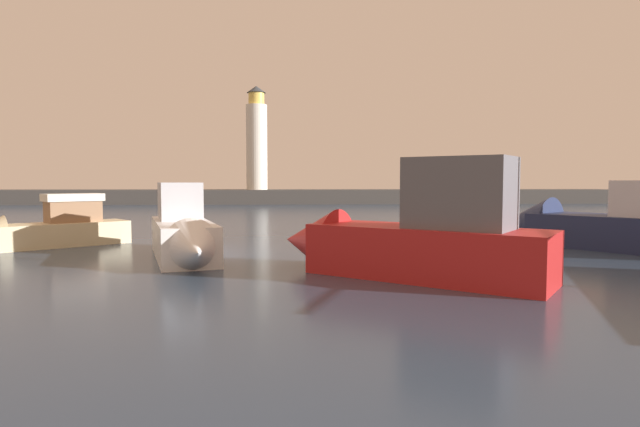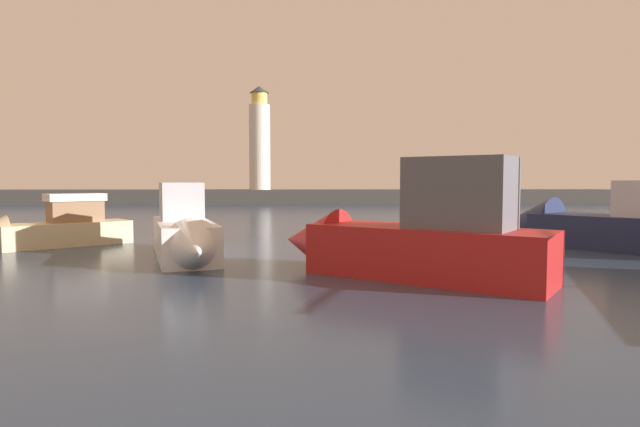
% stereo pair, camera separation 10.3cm
% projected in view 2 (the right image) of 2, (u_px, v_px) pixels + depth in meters
% --- Properties ---
extents(ground_plane, '(220.00, 220.00, 0.00)m').
position_uv_depth(ground_plane, '(316.00, 225.00, 34.01)').
color(ground_plane, '#2D3D51').
extents(breakwater, '(80.71, 6.82, 1.76)m').
position_uv_depth(breakwater, '(306.00, 197.00, 66.59)').
color(breakwater, '#423F3D').
rests_on(breakwater, ground_plane).
extents(lighthouse, '(2.64, 2.64, 13.00)m').
position_uv_depth(lighthouse, '(260.00, 141.00, 65.89)').
color(lighthouse, silver).
rests_on(lighthouse, breakwater).
extents(motorboat_0, '(7.59, 8.80, 3.44)m').
position_uv_depth(motorboat_0, '(590.00, 226.00, 22.56)').
color(motorboat_0, '#1E284C').
rests_on(motorboat_0, ground_plane).
extents(motorboat_2, '(8.25, 6.99, 3.79)m').
position_uv_depth(motorboat_2, '(404.00, 237.00, 15.57)').
color(motorboat_2, '#B21E1E').
rests_on(motorboat_2, ground_plane).
extents(motorboat_3, '(4.04, 7.79, 2.96)m').
position_uv_depth(motorboat_3, '(185.00, 233.00, 18.88)').
color(motorboat_3, white).
rests_on(motorboat_3, ground_plane).
extents(motorboat_4, '(6.25, 5.54, 2.61)m').
position_uv_depth(motorboat_4, '(46.00, 230.00, 22.54)').
color(motorboat_4, beige).
rests_on(motorboat_4, ground_plane).
extents(mooring_buoy, '(0.86, 0.86, 0.86)m').
position_uv_depth(mooring_buoy, '(412.00, 240.00, 21.26)').
color(mooring_buoy, red).
rests_on(mooring_buoy, ground_plane).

